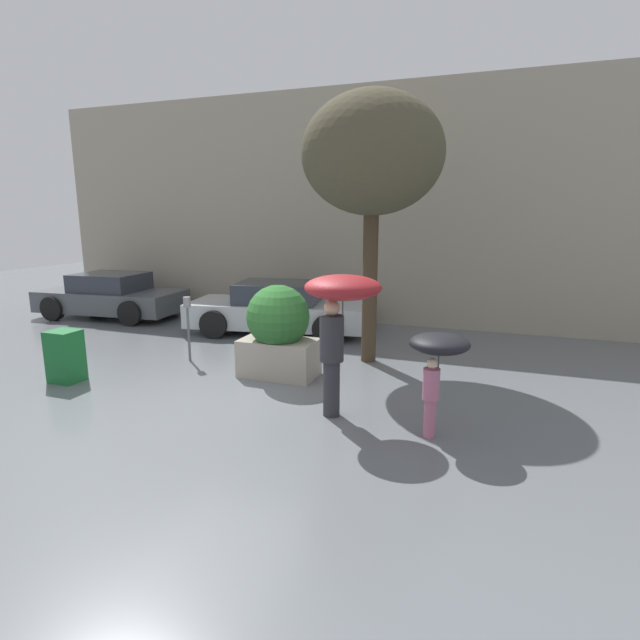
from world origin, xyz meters
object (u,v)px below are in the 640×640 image
(planter_box, at_px, (278,330))
(person_adult, at_px, (340,305))
(parked_car_near, at_px, (279,309))
(parking_meter, at_px, (188,315))
(person_child, at_px, (438,353))
(street_tree, at_px, (372,156))
(newspaper_box, at_px, (65,356))
(parked_car_far, at_px, (111,297))

(planter_box, distance_m, person_adult, 2.24)
(parked_car_near, bearing_deg, parking_meter, 157.72)
(person_adult, height_order, person_child, person_adult)
(person_child, distance_m, street_tree, 4.43)
(planter_box, bearing_deg, newspaper_box, -155.28)
(person_child, bearing_deg, newspaper_box, 136.43)
(person_child, bearing_deg, person_adult, 128.72)
(parked_car_near, height_order, parked_car_far, same)
(person_adult, bearing_deg, parked_car_far, 146.08)
(person_child, bearing_deg, parked_car_near, 89.83)
(person_adult, xyz_separation_m, parked_car_far, (-8.22, 4.56, -1.05))
(planter_box, xyz_separation_m, person_adult, (1.58, -1.38, 0.79))
(parked_car_far, xyz_separation_m, newspaper_box, (3.29, -4.72, -0.13))
(planter_box, height_order, person_child, planter_box)
(parked_car_near, xyz_separation_m, street_tree, (2.69, -1.64, 3.31))
(street_tree, bearing_deg, newspaper_box, -146.98)
(parked_car_far, height_order, parking_meter, parking_meter)
(person_child, bearing_deg, parking_meter, 116.80)
(street_tree, height_order, newspaper_box, street_tree)
(planter_box, bearing_deg, parking_meter, 173.24)
(planter_box, distance_m, newspaper_box, 3.70)
(parked_car_far, bearing_deg, parked_car_near, -95.57)
(person_child, relative_size, parked_car_near, 0.30)
(person_child, distance_m, parked_car_near, 6.42)
(parking_meter, bearing_deg, parked_car_far, 147.31)
(parked_car_far, distance_m, street_tree, 8.75)
(planter_box, relative_size, street_tree, 0.33)
(person_adult, bearing_deg, parking_meter, 151.08)
(person_adult, height_order, parked_car_near, person_adult)
(street_tree, distance_m, newspaper_box, 6.49)
(parked_car_near, height_order, street_tree, street_tree)
(person_adult, distance_m, parking_meter, 4.04)
(parked_car_near, distance_m, parked_car_far, 5.22)
(newspaper_box, bearing_deg, parked_car_near, 67.45)
(planter_box, bearing_deg, street_tree, 48.94)
(planter_box, bearing_deg, parked_car_far, 154.36)
(parked_car_far, bearing_deg, parking_meter, -127.30)
(planter_box, xyz_separation_m, parked_car_near, (-1.42, 3.10, -0.26))
(person_adult, xyz_separation_m, street_tree, (-0.31, 2.84, 2.26))
(newspaper_box, bearing_deg, parked_car_far, 124.90)
(planter_box, height_order, parking_meter, planter_box)
(person_adult, xyz_separation_m, person_child, (1.37, -0.19, -0.50))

